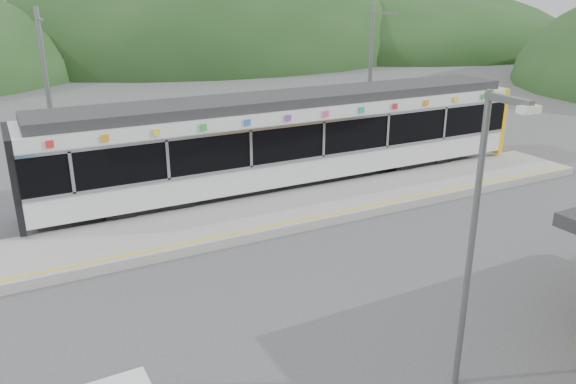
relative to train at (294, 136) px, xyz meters
name	(u,v)px	position (x,y,z in m)	size (l,w,h in m)	color
ground	(342,249)	(-1.53, -6.00, -2.06)	(120.00, 120.00, 0.00)	#4C4C4F
hills	(395,174)	(4.66, -0.71, -2.06)	(146.00, 149.00, 26.00)	#1E3D19
platform	(291,210)	(-1.53, -2.70, -1.91)	(26.00, 3.20, 0.30)	#9E9E99
yellow_line	(310,218)	(-1.53, -4.00, -1.76)	(26.00, 0.10, 0.01)	yellow
train	(294,136)	(0.00, 0.00, 0.00)	(20.44, 3.01, 3.74)	black
catenary_mast_west	(50,105)	(-8.53, 2.56, 1.58)	(0.18, 1.80, 7.00)	slate
catenary_mast_east	(370,79)	(5.47, 2.56, 1.58)	(0.18, 1.80, 7.00)	slate
lamp_post	(479,223)	(-2.95, -12.46, 1.44)	(0.36, 1.05, 5.87)	slate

